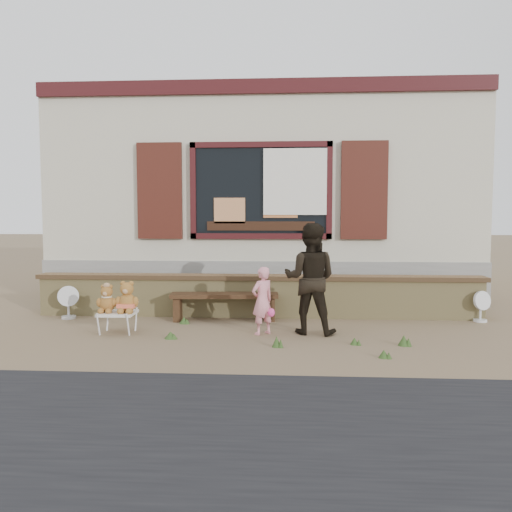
# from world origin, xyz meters

# --- Properties ---
(ground) EXTENTS (80.00, 80.00, 0.00)m
(ground) POSITION_xyz_m (0.00, 0.00, 0.00)
(ground) COLOR brown
(ground) RESTS_ON ground
(shopfront) EXTENTS (8.04, 5.13, 4.00)m
(shopfront) POSITION_xyz_m (0.00, 4.49, 2.00)
(shopfront) COLOR #A29983
(shopfront) RESTS_ON ground
(brick_wall) EXTENTS (7.10, 0.36, 0.67)m
(brick_wall) POSITION_xyz_m (0.00, 1.00, 0.34)
(brick_wall) COLOR tan
(brick_wall) RESTS_ON ground
(bench) EXTENTS (1.66, 0.47, 0.42)m
(bench) POSITION_xyz_m (-0.49, 0.66, 0.31)
(bench) COLOR #311F11
(bench) RESTS_ON ground
(folding_chair) EXTENTS (0.48, 0.43, 0.29)m
(folding_chair) POSITION_xyz_m (-1.84, -0.27, 0.26)
(folding_chair) COLOR silver
(folding_chair) RESTS_ON ground
(teddy_bear_left) EXTENTS (0.29, 0.25, 0.38)m
(teddy_bear_left) POSITION_xyz_m (-1.98, -0.27, 0.48)
(teddy_bear_left) COLOR brown
(teddy_bear_left) RESTS_ON folding_chair
(teddy_bear_right) EXTENTS (0.32, 0.28, 0.44)m
(teddy_bear_right) POSITION_xyz_m (-1.70, -0.27, 0.51)
(teddy_bear_right) COLOR brown
(teddy_bear_right) RESTS_ON folding_chair
(child) EXTENTS (0.40, 0.38, 0.92)m
(child) POSITION_xyz_m (0.14, -0.22, 0.46)
(child) COLOR pink
(child) RESTS_ON ground
(adult) EXTENTS (0.83, 0.70, 1.50)m
(adult) POSITION_xyz_m (0.78, -0.12, 0.75)
(adult) COLOR black
(adult) RESTS_ON ground
(fan_left) EXTENTS (0.33, 0.23, 0.52)m
(fan_left) POSITION_xyz_m (-2.94, 0.65, 0.26)
(fan_left) COLOR silver
(fan_left) RESTS_ON ground
(fan_right) EXTENTS (0.31, 0.20, 0.47)m
(fan_right) POSITION_xyz_m (3.40, 0.80, 0.24)
(fan_right) COLOR silver
(fan_right) RESTS_ON ground
(grass_tufts) EXTENTS (3.12, 1.80, 0.13)m
(grass_tufts) POSITION_xyz_m (0.39, -0.57, 0.05)
(grass_tufts) COLOR #304C1E
(grass_tufts) RESTS_ON ground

